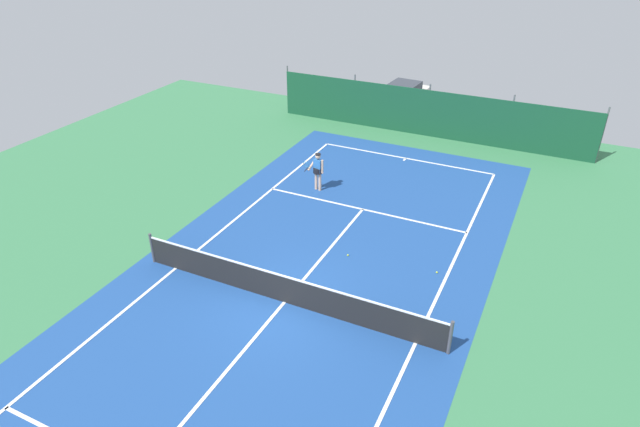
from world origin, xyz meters
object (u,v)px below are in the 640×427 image
(tennis_net, at_px, (284,289))
(parked_car, at_px, (403,98))
(tennis_ball_midcourt, at_px, (348,255))
(tennis_player, at_px, (318,169))
(tennis_ball_near_player, at_px, (437,272))

(tennis_net, bearing_deg, parked_car, 97.03)
(parked_car, bearing_deg, tennis_ball_midcourt, 105.95)
(tennis_player, distance_m, tennis_ball_midcourt, 5.18)
(tennis_ball_near_player, height_order, parked_car, parked_car)
(tennis_ball_midcourt, bearing_deg, tennis_ball_near_player, 6.34)
(tennis_ball_midcourt, bearing_deg, tennis_player, 127.47)
(tennis_ball_near_player, distance_m, parked_car, 15.90)
(parked_car, bearing_deg, tennis_player, 94.13)
(tennis_ball_midcourt, relative_size, parked_car, 0.02)
(tennis_ball_near_player, height_order, tennis_ball_midcourt, same)
(tennis_net, xyz_separation_m, tennis_ball_midcourt, (0.75, 3.13, -0.48))
(tennis_net, distance_m, parked_car, 18.31)
(parked_car, bearing_deg, tennis_ball_near_player, 116.94)
(tennis_player, xyz_separation_m, tennis_ball_midcourt, (3.10, -4.04, -0.93))
(tennis_player, bearing_deg, tennis_ball_midcourt, 140.17)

